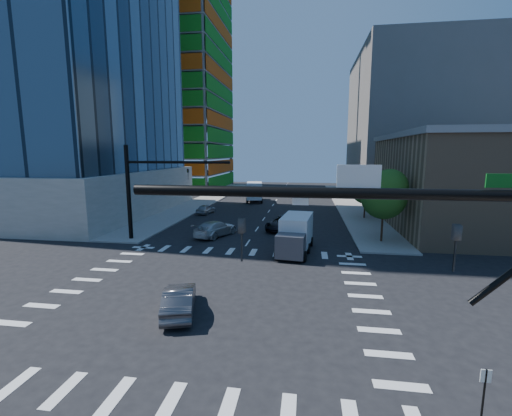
# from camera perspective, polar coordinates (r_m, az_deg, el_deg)

# --- Properties ---
(ground) EXTENTS (160.00, 160.00, 0.00)m
(ground) POSITION_cam_1_polar(r_m,az_deg,el_deg) (21.38, -7.11, -14.03)
(ground) COLOR black
(ground) RESTS_ON ground
(road_markings) EXTENTS (20.00, 20.00, 0.01)m
(road_markings) POSITION_cam_1_polar(r_m,az_deg,el_deg) (21.38, -7.11, -14.02)
(road_markings) COLOR silver
(road_markings) RESTS_ON ground
(sidewalk_ne) EXTENTS (5.00, 60.00, 0.15)m
(sidewalk_ne) POSITION_cam_1_polar(r_m,az_deg,el_deg) (59.90, 15.23, 0.85)
(sidewalk_ne) COLOR gray
(sidewalk_ne) RESTS_ON ground
(sidewalk_nw) EXTENTS (5.00, 60.00, 0.15)m
(sidewalk_nw) POSITION_cam_1_polar(r_m,az_deg,el_deg) (62.13, -8.32, 1.36)
(sidewalk_nw) COLOR gray
(sidewalk_nw) RESTS_ON ground
(construction_building) EXTENTS (25.16, 34.50, 70.60)m
(construction_building) POSITION_cam_1_polar(r_m,az_deg,el_deg) (88.75, -14.16, 19.42)
(construction_building) COLOR gray
(construction_building) RESTS_ON ground
(commercial_building) EXTENTS (20.50, 22.50, 10.60)m
(commercial_building) POSITION_cam_1_polar(r_m,az_deg,el_deg) (45.44, 34.10, 3.70)
(commercial_building) COLOR #9B7B5A
(commercial_building) RESTS_ON ground
(bg_building_ne) EXTENTS (24.00, 30.00, 28.00)m
(bg_building_ne) POSITION_cam_1_polar(r_m,az_deg,el_deg) (77.19, 25.38, 12.46)
(bg_building_ne) COLOR #645F5A
(bg_building_ne) RESTS_ON ground
(signal_mast_nw) EXTENTS (10.20, 0.40, 9.00)m
(signal_mast_nw) POSITION_cam_1_polar(r_m,az_deg,el_deg) (34.22, -18.35, 3.83)
(signal_mast_nw) COLOR black
(signal_mast_nw) RESTS_ON sidewalk_nw
(tree_south) EXTENTS (4.16, 4.16, 6.82)m
(tree_south) POSITION_cam_1_polar(r_m,az_deg,el_deg) (33.79, 20.80, 2.26)
(tree_south) COLOR #382316
(tree_south) RESTS_ON sidewalk_ne
(tree_north) EXTENTS (3.54, 3.52, 5.78)m
(tree_north) POSITION_cam_1_polar(r_m,az_deg,el_deg) (45.64, 17.98, 3.17)
(tree_north) COLOR #382316
(tree_north) RESTS_ON sidewalk_ne
(no_parking_sign) EXTENTS (0.30, 0.06, 2.20)m
(no_parking_sign) POSITION_cam_1_polar(r_m,az_deg,el_deg) (13.22, 33.71, -24.52)
(no_parking_sign) COLOR black
(no_parking_sign) RESTS_ON ground
(car_nb_far) EXTENTS (4.16, 6.13, 1.56)m
(car_nb_far) POSITION_cam_1_polar(r_m,az_deg,el_deg) (37.80, 4.56, -2.50)
(car_nb_far) COLOR black
(car_nb_far) RESTS_ON ground
(car_sb_near) EXTENTS (4.07, 5.84, 1.57)m
(car_sb_near) POSITION_cam_1_polar(r_m,az_deg,el_deg) (35.16, -6.75, -3.41)
(car_sb_near) COLOR silver
(car_sb_near) RESTS_ON ground
(car_sb_mid) EXTENTS (2.07, 4.04, 1.32)m
(car_sb_mid) POSITION_cam_1_polar(r_m,az_deg,el_deg) (48.24, -8.36, -0.17)
(car_sb_mid) COLOR #B3B6BB
(car_sb_mid) RESTS_ON ground
(car_sb_cross) EXTENTS (2.70, 4.65, 1.45)m
(car_sb_cross) POSITION_cam_1_polar(r_m,az_deg,el_deg) (19.14, -12.66, -14.70)
(car_sb_cross) COLOR #49484D
(car_sb_cross) RESTS_ON ground
(box_truck_near) EXTENTS (3.16, 6.11, 3.07)m
(box_truck_near) POSITION_cam_1_polar(r_m,az_deg,el_deg) (29.13, 6.51, -4.88)
(box_truck_near) COLOR black
(box_truck_near) RESTS_ON ground
(box_truck_far) EXTENTS (3.68, 6.77, 3.37)m
(box_truck_far) POSITION_cam_1_polar(r_m,az_deg,el_deg) (60.02, -0.27, 2.55)
(box_truck_far) COLOR black
(box_truck_far) RESTS_ON ground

